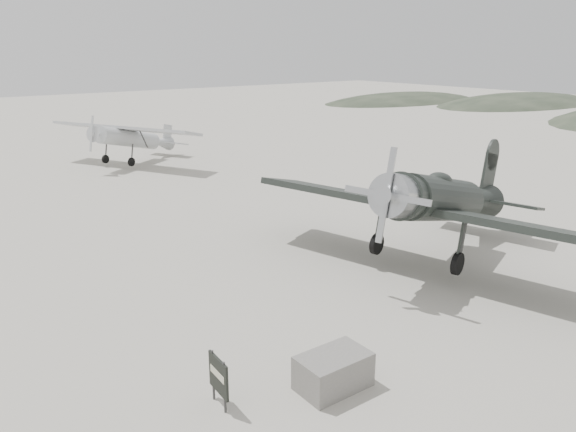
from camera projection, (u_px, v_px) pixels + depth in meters
name	position (u px, v px, depth m)	size (l,w,h in m)	color
ground	(298.00, 266.00, 19.47)	(160.00, 160.00, 0.00)	#ABA598
hill_east_north	(521.00, 103.00, 75.47)	(36.00, 18.00, 6.00)	#273124
hill_northeast	(403.00, 101.00, 78.86)	(32.00, 16.00, 5.20)	#273124
lowwing_monoplane	(444.00, 200.00, 19.45)	(9.41, 12.99, 4.18)	black
highwing_monoplane	(131.00, 135.00, 35.91)	(8.08, 10.21, 3.02)	#A6A9AB
equipment_block	(333.00, 371.00, 12.47)	(1.61, 1.00, 0.80)	slate
sign_board	(219.00, 376.00, 11.73)	(0.12, 0.82, 1.18)	#333333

